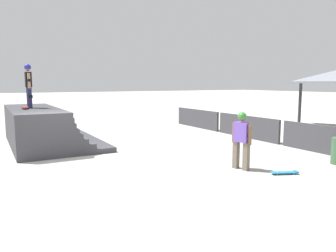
{
  "coord_description": "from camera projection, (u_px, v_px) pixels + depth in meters",
  "views": [
    {
      "loc": [
        11.02,
        -2.25,
        2.6
      ],
      "look_at": [
        -0.42,
        4.17,
        0.86
      ],
      "focal_mm": 35.0,
      "sensor_mm": 36.0,
      "label": 1
    }
  ],
  "objects": [
    {
      "name": "barrier_fence",
      "position": [
        247.0,
        127.0,
        15.52
      ],
      "size": [
        12.37,
        0.12,
        1.05
      ],
      "color": "#3D3D42",
      "rests_on": "ground"
    },
    {
      "name": "skater_on_deck",
      "position": [
        28.0,
        83.0,
        13.28
      ],
      "size": [
        0.75,
        0.26,
        1.78
      ],
      "rotation": [
        0.0,
        0.0,
        -0.02
      ],
      "color": "#1E2347",
      "rests_on": "quarter_pipe_ramp"
    },
    {
      "name": "skateboard_on_ground",
      "position": [
        286.0,
        172.0,
        9.36
      ],
      "size": [
        0.5,
        0.81,
        0.09
      ],
      "rotation": [
        0.0,
        0.0,
        1.16
      ],
      "color": "blue",
      "rests_on": "ground"
    },
    {
      "name": "skateboard_on_deck",
      "position": [
        26.0,
        107.0,
        12.96
      ],
      "size": [
        0.88,
        0.39,
        0.09
      ],
      "rotation": [
        0.0,
        0.0,
        -0.23
      ],
      "color": "green",
      "rests_on": "quarter_pipe_ramp"
    },
    {
      "name": "ground_plane",
      "position": [
        66.0,
        161.0,
        10.96
      ],
      "size": [
        160.0,
        160.0,
        0.0
      ],
      "primitive_type": "plane",
      "color": "#ADA8A0"
    },
    {
      "name": "bystander_walking",
      "position": [
        242.0,
        136.0,
        9.78
      ],
      "size": [
        0.69,
        0.32,
        1.74
      ],
      "rotation": [
        0.0,
        0.0,
        3.37
      ],
      "color": "#6B6051",
      "rests_on": "ground"
    },
    {
      "name": "quarter_pipe_ramp",
      "position": [
        41.0,
        128.0,
        13.7
      ],
      "size": [
        5.95,
        3.43,
        1.57
      ],
      "color": "#38383D",
      "rests_on": "ground"
    }
  ]
}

